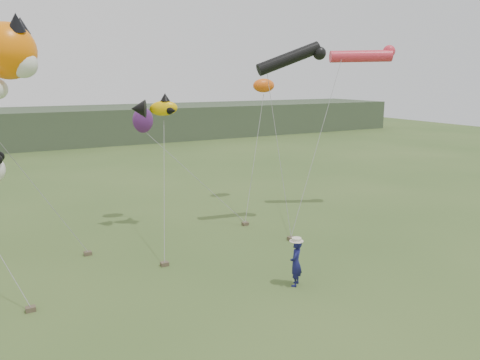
{
  "coord_description": "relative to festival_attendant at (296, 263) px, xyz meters",
  "views": [
    {
      "loc": [
        -8.0,
        -13.34,
        7.54
      ],
      "look_at": [
        0.81,
        3.0,
        3.46
      ],
      "focal_mm": 35.0,
      "sensor_mm": 36.0,
      "label": 1
    }
  ],
  "objects": [
    {
      "name": "ground",
      "position": [
        -1.45,
        0.14,
        -0.88
      ],
      "size": [
        120.0,
        120.0,
        0.0
      ],
      "primitive_type": "plane",
      "color": "#385123",
      "rests_on": "ground"
    },
    {
      "name": "headland",
      "position": [
        -4.57,
        44.82,
        1.04
      ],
      "size": [
        90.0,
        13.0,
        4.0
      ],
      "color": "#2D3D28",
      "rests_on": "ground"
    },
    {
      "name": "festival_attendant",
      "position": [
        0.0,
        0.0,
        0.0
      ],
      "size": [
        0.75,
        0.75,
        1.76
      ],
      "primitive_type": "imported",
      "rotation": [
        0.0,
        0.0,
        3.9
      ],
      "color": "#151650",
      "rests_on": "ground"
    },
    {
      "name": "sandbag_anchors",
      "position": [
        -2.84,
        4.94,
        -0.8
      ],
      "size": [
        11.81,
        4.93,
        0.16
      ],
      "color": "brown",
      "rests_on": "ground"
    },
    {
      "name": "fish_kite",
      "position": [
        -2.26,
        8.9,
        5.22
      ],
      "size": [
        2.42,
        1.59,
        1.17
      ],
      "color": "#EEB805",
      "rests_on": "ground"
    },
    {
      "name": "tube_kites",
      "position": [
        7.0,
        6.75,
        7.75
      ],
      "size": [
        8.85,
        2.61,
        1.71
      ],
      "color": "black",
      "rests_on": "ground"
    },
    {
      "name": "misc_kites",
      "position": [
        1.36,
        10.91,
        5.31
      ],
      "size": [
        9.01,
        1.56,
        2.76
      ],
      "color": "#ED5C10",
      "rests_on": "ground"
    }
  ]
}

